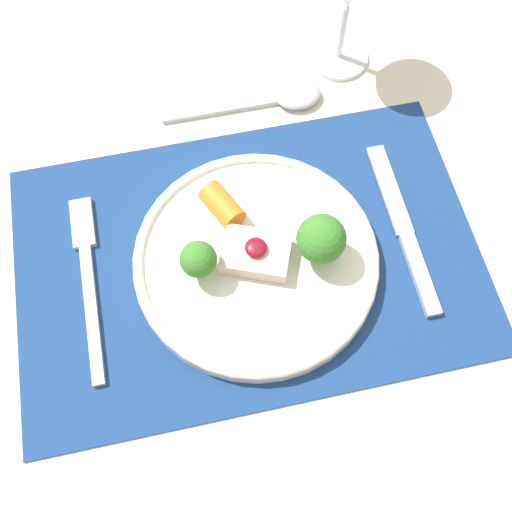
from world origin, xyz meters
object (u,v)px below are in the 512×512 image
at_px(fork, 88,272).
at_px(spoon, 283,97).
at_px(dinner_plate, 258,257).
at_px(knife, 407,237).

bearing_deg(fork, spoon, 36.35).
relative_size(dinner_plate, spoon, 1.32).
height_order(dinner_plate, fork, dinner_plate).
bearing_deg(dinner_plate, knife, -1.84).
height_order(knife, spoon, spoon).
relative_size(fork, spoon, 1.08).
bearing_deg(spoon, dinner_plate, -109.08).
relative_size(dinner_plate, knife, 1.22).
distance_m(knife, spoon, 0.23).
xyz_separation_m(dinner_plate, spoon, (0.08, 0.21, -0.01)).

